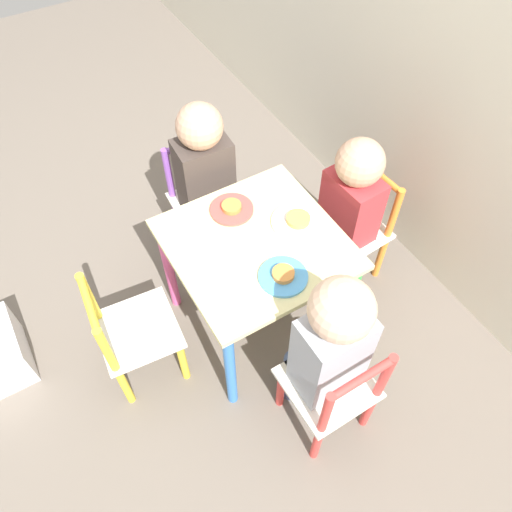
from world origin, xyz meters
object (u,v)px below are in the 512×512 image
chair_yellow (132,334)px  chair_red (333,390)px  child_back (348,204)px  plate_back (298,221)px  kids_table (256,257)px  chair_orange (353,230)px  chair_purple (204,202)px  plate_right (283,276)px  child_left (206,175)px  child_right (330,343)px  plate_left (232,209)px

chair_yellow → chair_red: bearing=-132.2°
child_back → plate_back: size_ratio=3.94×
kids_table → chair_orange: size_ratio=1.08×
chair_purple → child_back: 0.61m
chair_yellow → plate_back: bearing=-88.7°
chair_purple → plate_right: 0.68m
chair_purple → chair_orange: (0.43, 0.44, 0.00)m
chair_red → child_left: (-0.87, 0.02, 0.20)m
child_right → child_left: bearing=-91.9°
kids_table → child_right: bearing=0.5°
chair_red → child_left: child_left is taller
plate_left → kids_table: bearing=-0.0°
chair_purple → child_back: (0.44, 0.38, 0.18)m
kids_table → child_back: child_back is taller
chair_yellow → plate_right: plate_right is taller
plate_left → plate_right: 0.33m
chair_purple → chair_orange: same height
kids_table → child_left: 0.41m
child_back → child_right: 0.59m
chair_yellow → plate_back: (0.04, 0.63, 0.26)m
chair_orange → plate_left: 0.55m
kids_table → plate_right: 0.19m
kids_table → plate_right: size_ratio=3.54×
child_right → plate_back: 0.44m
child_back → plate_left: (-0.13, -0.41, 0.07)m
child_right → plate_left: 0.57m
chair_purple → child_back: child_back is taller
chair_yellow → child_left: size_ratio=0.68×
kids_table → chair_yellow: bearing=-95.1°
plate_right → child_right: bearing=0.9°
child_left → child_right: bearing=-88.1°
kids_table → chair_purple: size_ratio=1.08×
chair_red → kids_table: bearing=-90.0°
chair_yellow → plate_left: 0.54m
chair_purple → chair_red: size_ratio=1.00×
child_right → plate_left: size_ratio=5.06×
chair_red → child_back: child_back is taller
child_back → kids_table: bearing=-90.0°
chair_purple → chair_yellow: 0.65m
chair_orange → chair_red: (0.50, -0.46, 0.00)m
chair_purple → chair_yellow: same height
kids_table → chair_yellow: size_ratio=1.08×
child_right → kids_table: bearing=-90.0°
child_back → child_right: bearing=-46.6°
child_left → plate_back: (0.41, 0.14, 0.05)m
chair_red → child_right: 0.23m
chair_yellow → plate_back: plate_back is taller
child_right → plate_right: size_ratio=4.94×
chair_purple → chair_yellow: bearing=-135.9°
child_right → plate_right: (-0.25, -0.00, 0.04)m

